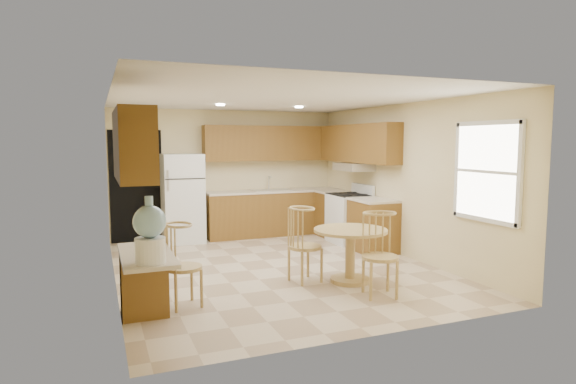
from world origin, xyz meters
name	(u,v)px	position (x,y,z in m)	size (l,w,h in m)	color
floor	(275,268)	(0.00, 0.00, 0.00)	(5.50, 5.50, 0.00)	#CBB593
ceiling	(274,99)	(0.00, 0.00, 2.50)	(4.50, 5.50, 0.02)	white
wall_back	(227,173)	(0.00, 2.75, 1.25)	(4.50, 0.02, 2.50)	beige
wall_front	(375,209)	(0.00, -2.75, 1.25)	(4.50, 0.02, 2.50)	beige
wall_left	(112,191)	(-2.25, 0.00, 1.25)	(0.02, 5.50, 2.50)	beige
wall_right	(403,180)	(2.25, 0.00, 1.25)	(0.02, 5.50, 2.50)	beige
doorway	(136,186)	(-1.75, 2.73, 1.05)	(0.90, 0.02, 2.10)	black
base_cab_back	(273,213)	(0.88, 2.45, 0.43)	(2.75, 0.60, 0.87)	brown
counter_back	(273,191)	(0.88, 2.45, 0.89)	(2.75, 0.63, 0.04)	beige
base_cab_right_a	(334,214)	(1.95, 1.85, 0.43)	(0.60, 0.59, 0.87)	brown
counter_right_a	(334,192)	(1.95, 1.85, 0.89)	(0.63, 0.59, 0.04)	beige
base_cab_right_b	(373,226)	(1.95, 0.40, 0.43)	(0.60, 0.80, 0.87)	brown
counter_right_b	(374,200)	(1.95, 0.40, 0.89)	(0.63, 0.80, 0.04)	beige
upper_cab_back	(271,143)	(0.88, 2.58, 1.85)	(2.75, 0.33, 0.70)	brown
upper_cab_right	(357,143)	(2.08, 1.21, 1.85)	(0.33, 2.42, 0.70)	brown
upper_cab_left	(133,145)	(-2.08, -1.60, 1.85)	(0.33, 1.40, 0.70)	brown
sink	(272,190)	(0.85, 2.45, 0.91)	(0.78, 0.44, 0.01)	silver
range_hood	(354,167)	(2.00, 1.18, 1.42)	(0.50, 0.76, 0.14)	silver
desk_pedestal	(144,283)	(-2.00, -1.32, 0.36)	(0.48, 0.42, 0.72)	brown
desk_top	(146,255)	(-2.00, -1.70, 0.75)	(0.50, 1.20, 0.04)	beige
window	(487,172)	(2.23, -1.85, 1.50)	(0.06, 1.12, 1.30)	white
can_light_a	(220,105)	(-0.50, 1.20, 2.48)	(0.14, 0.14, 0.02)	white
can_light_b	(299,107)	(0.90, 1.20, 2.48)	(0.14, 0.14, 0.02)	white
refrigerator	(183,198)	(-0.95, 2.40, 0.83)	(0.73, 0.71, 1.66)	white
stove	(350,218)	(1.92, 1.18, 0.47)	(0.65, 0.76, 1.09)	white
dining_table	(350,247)	(0.69, -1.07, 0.47)	(0.98, 0.98, 0.73)	tan
chair_table_a	(308,238)	(0.14, -0.91, 0.61)	(0.44, 0.57, 1.00)	tan
chair_table_b	(385,248)	(0.74, -1.81, 0.62)	(0.45, 0.47, 1.02)	tan
chair_desk	(185,258)	(-1.55, -1.29, 0.58)	(0.42, 0.55, 0.95)	tan
water_crock	(150,233)	(-2.00, -2.12, 1.05)	(0.30, 0.30, 0.62)	white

